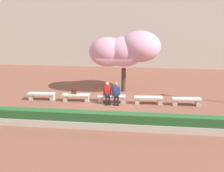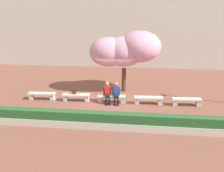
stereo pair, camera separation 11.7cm
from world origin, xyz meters
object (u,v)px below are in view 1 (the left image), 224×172
at_px(stone_bench_west_end, 42,95).
at_px(cherry_tree_main, 126,50).
at_px(stone_bench_center, 112,98).
at_px(handbag, 74,92).
at_px(person_seated_left, 107,92).
at_px(stone_bench_near_west, 76,97).
at_px(person_seated_right, 116,92).
at_px(stone_bench_east_end, 186,101).
at_px(stone_bench_near_east, 148,99).

height_order(stone_bench_west_end, cherry_tree_main, cherry_tree_main).
height_order(stone_bench_center, handbag, handbag).
height_order(person_seated_left, cherry_tree_main, cherry_tree_main).
bearing_deg(stone_bench_near_west, stone_bench_west_end, 180.00).
relative_size(person_seated_left, person_seated_right, 1.00).
bearing_deg(stone_bench_center, stone_bench_east_end, 0.00).
bearing_deg(person_seated_left, stone_bench_west_end, 179.29).
relative_size(stone_bench_east_end, person_seated_right, 1.33).
distance_m(stone_bench_near_west, stone_bench_center, 2.23).
relative_size(stone_bench_near_east, person_seated_left, 1.33).
xyz_separation_m(stone_bench_near_west, stone_bench_near_east, (4.46, 0.00, 0.00)).
xyz_separation_m(stone_bench_near_west, stone_bench_center, (2.23, 0.00, 0.00)).
xyz_separation_m(stone_bench_near_east, handbag, (-4.58, 0.02, 0.28)).
relative_size(person_seated_right, cherry_tree_main, 0.27).
relative_size(stone_bench_east_end, cherry_tree_main, 0.36).
bearing_deg(stone_bench_near_east, cherry_tree_main, 124.00).
height_order(stone_bench_east_end, handbag, handbag).
distance_m(stone_bench_near_east, person_seated_left, 2.52).
bearing_deg(person_seated_left, person_seated_right, -0.08).
relative_size(stone_bench_west_end, stone_bench_near_east, 1.00).
bearing_deg(person_seated_right, person_seated_left, 179.92).
bearing_deg(stone_bench_near_west, stone_bench_center, 0.00).
bearing_deg(stone_bench_center, stone_bench_near_east, 0.00).
xyz_separation_m(stone_bench_west_end, handbag, (2.11, 0.02, 0.28)).
height_order(stone_bench_east_end, person_seated_left, person_seated_left).
bearing_deg(handbag, stone_bench_near_east, -0.28).
bearing_deg(stone_bench_near_west, person_seated_right, -1.21).
bearing_deg(cherry_tree_main, person_seated_left, -113.14).
bearing_deg(person_seated_left, stone_bench_near_east, 1.20).
bearing_deg(cherry_tree_main, stone_bench_west_end, -156.64).
bearing_deg(stone_bench_near_east, stone_bench_east_end, 0.00).
bearing_deg(stone_bench_near_west, stone_bench_east_end, 0.00).
bearing_deg(stone_bench_center, person_seated_right, -10.68).
xyz_separation_m(stone_bench_near_east, person_seated_left, (-2.49, -0.05, 0.40)).
height_order(stone_bench_near_east, person_seated_right, person_seated_right).
relative_size(stone_bench_west_end, person_seated_right, 1.33).
bearing_deg(stone_bench_west_end, cherry_tree_main, 23.36).
xyz_separation_m(stone_bench_east_end, person_seated_right, (-4.18, -0.05, 0.40)).
relative_size(stone_bench_center, person_seated_left, 1.33).
height_order(stone_bench_near_east, stone_bench_east_end, same).
bearing_deg(cherry_tree_main, stone_bench_near_west, -142.83).
xyz_separation_m(stone_bench_near_east, cherry_tree_main, (-1.51, 2.24, 2.62)).
bearing_deg(stone_bench_west_end, stone_bench_center, 0.00).
distance_m(stone_bench_center, cherry_tree_main, 3.52).
height_order(stone_bench_near_west, person_seated_right, person_seated_right).
bearing_deg(stone_bench_east_end, cherry_tree_main, 149.11).
bearing_deg(handbag, stone_bench_west_end, -179.39).
bearing_deg(person_seated_right, stone_bench_near_west, 178.79).
xyz_separation_m(stone_bench_east_end, cherry_tree_main, (-3.74, 2.24, 2.62)).
bearing_deg(cherry_tree_main, person_seated_right, -100.87).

